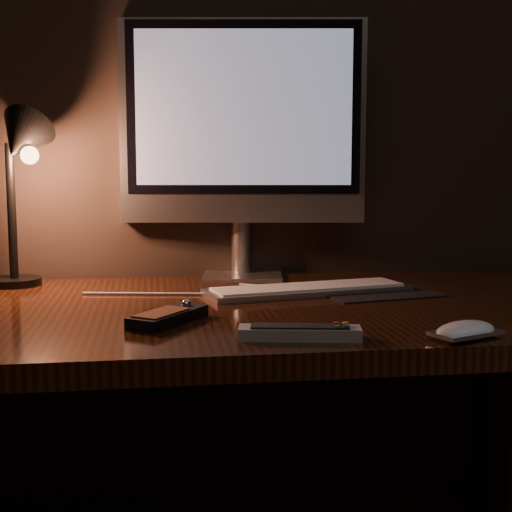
{
  "coord_description": "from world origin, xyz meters",
  "views": [
    {
      "loc": [
        -0.11,
        0.53,
        1.0
      ],
      "look_at": [
        0.07,
        1.73,
        0.86
      ],
      "focal_mm": 50.0,
      "sensor_mm": 36.0,
      "label": 1
    }
  ],
  "objects": [
    {
      "name": "desk",
      "position": [
        0.0,
        1.93,
        0.62
      ],
      "size": [
        1.6,
        0.75,
        0.75
      ],
      "color": "#361A0C",
      "rests_on": "ground"
    },
    {
      "name": "monitor",
      "position": [
        0.1,
        2.18,
        1.1
      ],
      "size": [
        0.56,
        0.19,
        0.59
      ],
      "rotation": [
        0.0,
        0.0,
        -0.15
      ],
      "color": "silver",
      "rests_on": "desk"
    },
    {
      "name": "keyboard",
      "position": [
        0.21,
        1.95,
        0.76
      ],
      "size": [
        0.44,
        0.2,
        0.02
      ],
      "primitive_type": "cube",
      "rotation": [
        0.0,
        0.0,
        0.21
      ],
      "color": "silver",
      "rests_on": "desk"
    },
    {
      "name": "mousepad",
      "position": [
        0.35,
        1.94,
        0.75
      ],
      "size": [
        0.27,
        0.23,
        0.0
      ],
      "primitive_type": "cube",
      "rotation": [
        0.0,
        0.0,
        0.2
      ],
      "color": "black",
      "rests_on": "desk"
    },
    {
      "name": "mouse",
      "position": [
        0.35,
        1.52,
        0.76
      ],
      "size": [
        0.12,
        0.09,
        0.02
      ],
      "primitive_type": "ellipsoid",
      "rotation": [
        0.0,
        0.0,
        0.38
      ],
      "color": "white",
      "rests_on": "desk"
    },
    {
      "name": "media_remote",
      "position": [
        -0.08,
        1.71,
        0.76
      ],
      "size": [
        0.14,
        0.16,
        0.03
      ],
      "rotation": [
        0.0,
        0.0,
        0.94
      ],
      "color": "black",
      "rests_on": "desk"
    },
    {
      "name": "tv_remote",
      "position": [
        0.11,
        1.56,
        0.76
      ],
      "size": [
        0.19,
        0.08,
        0.02
      ],
      "rotation": [
        0.0,
        0.0,
        -0.18
      ],
      "color": "#939699",
      "rests_on": "desk"
    },
    {
      "name": "desk_lamp",
      "position": [
        -0.38,
        2.11,
        1.01
      ],
      "size": [
        0.18,
        0.19,
        0.39
      ],
      "rotation": [
        0.0,
        0.0,
        0.04
      ],
      "color": "black",
      "rests_on": "desk"
    },
    {
      "name": "cable",
      "position": [
        0.05,
        1.97,
        0.75
      ],
      "size": [
        0.55,
        0.22,
        0.01
      ],
      "primitive_type": "cylinder",
      "rotation": [
        0.0,
        1.57,
        -0.38
      ],
      "color": "white",
      "rests_on": "desk"
    }
  ]
}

